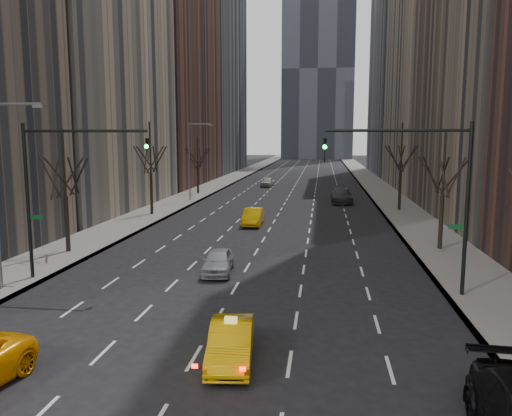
% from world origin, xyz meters
% --- Properties ---
extents(sidewalk_left, '(4.50, 320.00, 0.15)m').
position_xyz_m(sidewalk_left, '(-12.25, 70.00, 0.07)').
color(sidewalk_left, slate).
rests_on(sidewalk_left, ground).
extents(sidewalk_right, '(4.50, 320.00, 0.15)m').
position_xyz_m(sidewalk_right, '(12.25, 70.00, 0.07)').
color(sidewalk_right, slate).
rests_on(sidewalk_right, ground).
extents(bld_left_far, '(14.00, 28.00, 44.00)m').
position_xyz_m(bld_left_far, '(-21.50, 66.00, 22.00)').
color(bld_left_far, brown).
rests_on(bld_left_far, ground).
extents(bld_left_deep, '(14.00, 30.00, 60.00)m').
position_xyz_m(bld_left_deep, '(-21.50, 96.00, 30.00)').
color(bld_left_deep, slate).
rests_on(bld_left_deep, ground).
extents(bld_right_far, '(14.00, 28.00, 50.00)m').
position_xyz_m(bld_right_far, '(21.50, 64.00, 25.00)').
color(bld_right_far, '#BDAD90').
rests_on(bld_right_far, ground).
extents(bld_right_deep, '(14.00, 30.00, 58.00)m').
position_xyz_m(bld_right_deep, '(21.50, 95.00, 29.00)').
color(bld_right_deep, slate).
rests_on(bld_right_deep, ground).
extents(tree_lw_b, '(3.36, 3.50, 7.82)m').
position_xyz_m(tree_lw_b, '(-12.00, 18.00, 3.72)').
color(tree_lw_b, black).
rests_on(tree_lw_b, ground).
extents(tree_lw_c, '(3.36, 3.50, 8.74)m').
position_xyz_m(tree_lw_c, '(-12.00, 34.00, 4.04)').
color(tree_lw_c, black).
rests_on(tree_lw_c, ground).
extents(tree_lw_d, '(3.36, 3.50, 7.36)m').
position_xyz_m(tree_lw_d, '(-12.00, 52.00, 3.56)').
color(tree_lw_d, black).
rests_on(tree_lw_d, ground).
extents(tree_rw_b, '(3.36, 3.50, 7.82)m').
position_xyz_m(tree_rw_b, '(12.00, 22.00, 3.72)').
color(tree_rw_b, black).
rests_on(tree_rw_b, ground).
extents(tree_rw_c, '(3.36, 3.50, 8.74)m').
position_xyz_m(tree_rw_c, '(12.00, 40.00, 4.04)').
color(tree_rw_c, black).
rests_on(tree_rw_c, ground).
extents(traffic_mast_left, '(6.69, 0.39, 8.00)m').
position_xyz_m(traffic_mast_left, '(-9.11, 12.00, 5.49)').
color(traffic_mast_left, black).
rests_on(traffic_mast_left, ground).
extents(traffic_mast_right, '(6.69, 0.39, 8.00)m').
position_xyz_m(traffic_mast_right, '(9.11, 12.00, 5.49)').
color(traffic_mast_right, black).
rests_on(traffic_mast_right, ground).
extents(streetlight_near, '(2.83, 0.22, 9.00)m').
position_xyz_m(streetlight_near, '(-10.84, 10.00, 5.62)').
color(streetlight_near, slate).
rests_on(streetlight_near, ground).
extents(streetlight_far, '(2.83, 0.22, 9.00)m').
position_xyz_m(streetlight_far, '(-10.84, 45.00, 5.62)').
color(streetlight_far, slate).
rests_on(streetlight_far, ground).
extents(taxi_sedan, '(1.83, 4.15, 1.33)m').
position_xyz_m(taxi_sedan, '(1.29, 3.94, 0.66)').
color(taxi_sedan, '#DA9D04').
rests_on(taxi_sedan, ground).
extents(silver_sedan_ahead, '(1.95, 4.05, 1.34)m').
position_xyz_m(silver_sedan_ahead, '(-1.42, 14.65, 0.67)').
color(silver_sedan_ahead, gray).
rests_on(silver_sedan_ahead, ground).
extents(far_taxi, '(1.59, 4.35, 1.43)m').
position_xyz_m(far_taxi, '(-1.60, 29.93, 0.71)').
color(far_taxi, '#F7B205').
rests_on(far_taxi, ground).
extents(far_suv_grey, '(2.43, 5.82, 1.68)m').
position_xyz_m(far_suv_grey, '(6.43, 45.75, 0.84)').
color(far_suv_grey, '#323238').
rests_on(far_suv_grey, ground).
extents(far_car_white, '(2.14, 4.24, 1.39)m').
position_xyz_m(far_car_white, '(-4.08, 63.57, 0.69)').
color(far_car_white, '#B9B9B9').
rests_on(far_car_white, ground).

